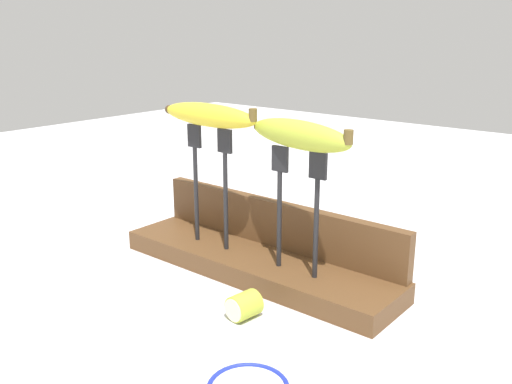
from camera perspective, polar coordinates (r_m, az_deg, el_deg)
ground_plane at (r=0.88m, az=0.00°, el=-8.23°), size 3.00×3.00×0.00m
wooden_board at (r=0.87m, az=0.00°, el=-7.30°), size 0.46×0.12×0.03m
board_backstop at (r=0.89m, az=2.06°, el=-3.22°), size 0.46×0.02×0.07m
fork_stand_left at (r=0.88m, az=-4.68°, el=1.66°), size 0.09×0.01×0.19m
fork_stand_right at (r=0.77m, az=4.26°, el=-0.79°), size 0.09×0.01×0.18m
banana_raised_left at (r=0.86m, az=-4.83°, el=7.79°), size 0.20×0.05×0.04m
banana_raised_right at (r=0.75m, az=4.40°, el=5.83°), size 0.19×0.07×0.04m
fork_fallen_near at (r=1.01m, az=2.35°, el=-4.74°), size 0.06×0.18×0.01m
banana_chunk_near at (r=0.75m, az=-1.27°, el=-11.47°), size 0.04×0.04×0.03m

